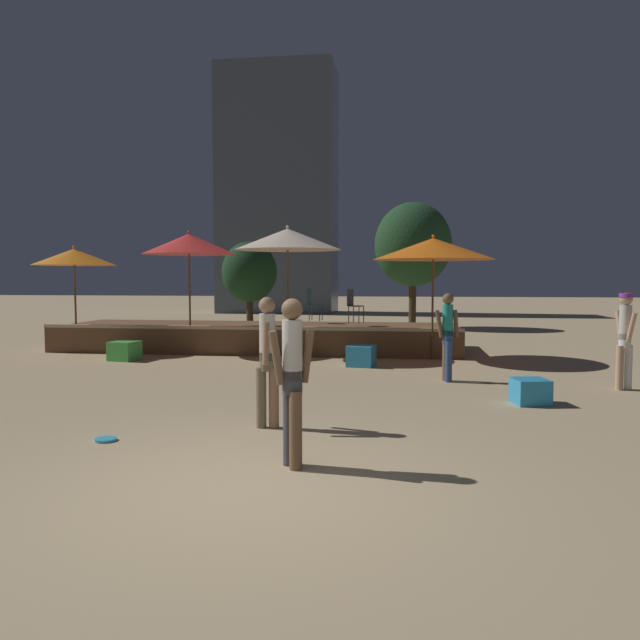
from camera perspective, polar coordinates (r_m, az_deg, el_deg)
The scene contains 19 objects.
ground_plane at distance 5.95m, azimuth -6.79°, elevation -15.07°, with size 120.00×120.00×0.00m, color tan.
wooden_deck at distance 17.00m, azimuth -5.56°, elevation -1.55°, with size 10.64×3.12×0.74m.
patio_umbrella_0 at distance 17.45m, azimuth -21.56°, elevation 5.37°, with size 2.11×2.11×2.77m.
patio_umbrella_1 at distance 14.94m, azimuth 10.31°, elevation 6.41°, with size 2.86×2.86×2.94m.
patio_umbrella_2 at distance 15.20m, azimuth -2.98°, elevation 7.37°, with size 2.60×2.60×3.20m.
patio_umbrella_3 at distance 16.35m, azimuth -11.89°, elevation 6.80°, with size 2.39×2.39×3.14m.
cube_seat_0 at distance 15.32m, azimuth -17.44°, elevation -2.71°, with size 0.68×0.68×0.45m.
cube_seat_1 at distance 13.66m, azimuth 3.80°, elevation -3.29°, with size 0.65×0.65×0.46m.
cube_seat_2 at distance 10.12m, azimuth 18.68°, elevation -6.21°, with size 0.59×0.59×0.39m.
person_0 at distance 6.32m, azimuth -2.55°, elevation -5.16°, with size 0.46×0.34×1.72m.
person_1 at distance 8.02m, azimuth -4.84°, elevation -3.45°, with size 0.29×0.51×1.69m.
person_2 at distance 11.82m, azimuth 11.58°, elevation -1.31°, with size 0.47×0.28×1.65m.
person_3 at distance 11.91m, azimuth 26.11°, elevation -1.32°, with size 0.29×0.54×1.67m.
bistro_chair_0 at distance 17.50m, azimuth -0.68°, elevation 1.74°, with size 0.40×0.40×0.90m.
bistro_chair_1 at distance 16.55m, azimuth 3.04°, elevation 1.61°, with size 0.44×0.44×0.90m.
frisbee_disc at distance 7.93m, azimuth -19.01°, elevation -10.28°, with size 0.25×0.25×0.03m.
background_tree_0 at distance 24.39m, azimuth 8.50°, elevation 6.81°, with size 2.94×2.94×4.84m.
background_tree_1 at distance 26.13m, azimuth -6.46°, elevation 4.38°, with size 2.29×2.29×3.45m.
distant_building at distance 35.58m, azimuth -3.86°, elevation 11.64°, with size 6.41×3.48×13.51m.
Camera 1 is at (1.42, -5.44, 1.92)m, focal length 35.00 mm.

